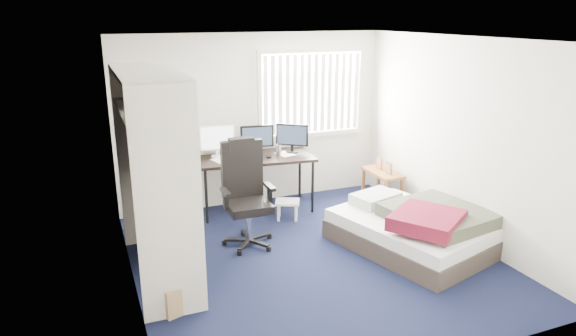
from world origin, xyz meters
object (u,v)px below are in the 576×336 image
(bed, at_px, (416,228))
(desk, at_px, (255,155))
(nightstand, at_px, (383,175))
(office_chair, at_px, (246,204))

(bed, bearing_deg, desk, 124.98)
(nightstand, bearing_deg, desk, 166.48)
(office_chair, distance_m, nightstand, 2.40)
(desk, relative_size, nightstand, 2.39)
(nightstand, xyz_separation_m, bed, (-0.48, -1.52, -0.17))
(bed, bearing_deg, office_chair, 153.26)
(nightstand, height_order, bed, nightstand)
(office_chair, relative_size, bed, 0.63)
(office_chair, bearing_deg, bed, -26.74)
(desk, xyz_separation_m, nightstand, (1.85, -0.45, -0.40))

